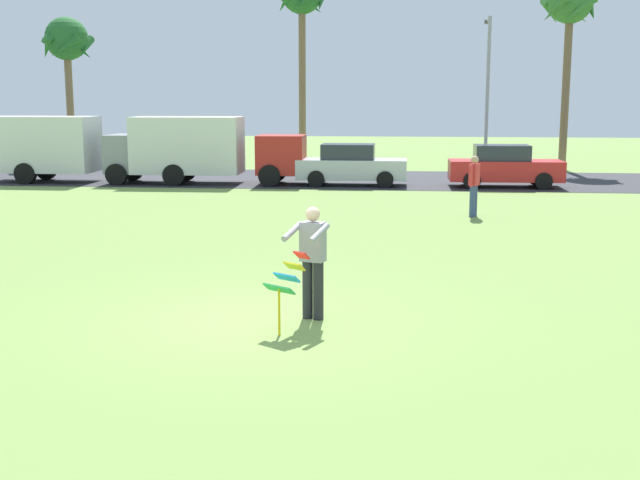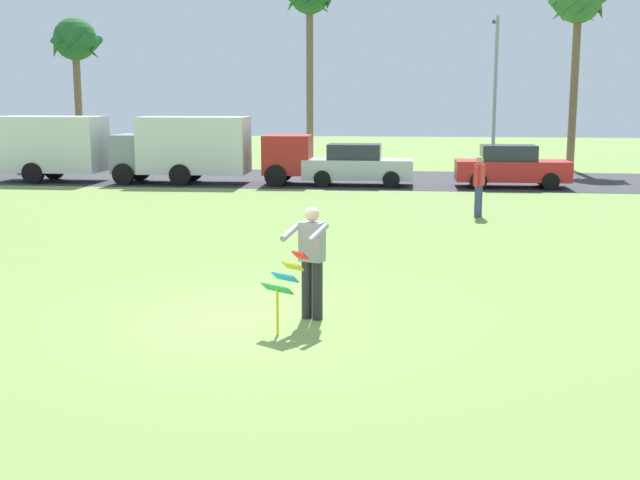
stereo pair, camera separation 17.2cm
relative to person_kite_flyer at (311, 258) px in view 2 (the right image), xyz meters
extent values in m
plane|color=olive|center=(-0.86, -0.22, -0.95)|extent=(120.00, 120.00, 0.00)
cube|color=#2D2D33|center=(-0.86, 21.56, -0.95)|extent=(120.00, 8.00, 0.01)
cylinder|color=#26262B|center=(0.09, -0.01, -0.50)|extent=(0.16, 0.16, 0.90)
cylinder|color=#26262B|center=(-0.08, 0.05, -0.50)|extent=(0.16, 0.16, 0.90)
cube|color=gray|center=(0.01, 0.02, 0.25)|extent=(0.41, 0.32, 0.60)
sphere|color=beige|center=(0.01, 0.02, 0.67)|extent=(0.22, 0.22, 0.22)
cylinder|color=gray|center=(0.14, -0.28, 0.43)|extent=(0.27, 0.58, 0.24)
cylinder|color=gray|center=(-0.28, -0.15, 0.43)|extent=(0.27, 0.58, 0.24)
cube|color=red|center=(-0.10, -0.50, 0.14)|extent=(0.26, 0.24, 0.12)
cube|color=yellow|center=(-0.19, -0.63, 0.00)|extent=(0.34, 0.29, 0.12)
cube|color=#1E99D8|center=(-0.28, -0.77, -0.13)|extent=(0.42, 0.35, 0.12)
cube|color=green|center=(-0.37, -0.91, -0.27)|extent=(0.50, 0.40, 0.12)
cylinder|color=yellow|center=(-0.37, -0.91, -0.61)|extent=(0.04, 0.04, 0.68)
cube|color=gray|center=(-9.43, 19.15, 0.22)|extent=(1.81, 1.91, 1.50)
cube|color=silver|center=(-13.13, 19.17, 0.57)|extent=(4.21, 2.02, 2.20)
cylinder|color=black|center=(-9.77, 20.07, -0.53)|extent=(0.84, 0.28, 0.84)
cylinder|color=black|center=(-9.78, 18.23, -0.53)|extent=(0.84, 0.28, 0.84)
cylinder|color=black|center=(-13.48, 20.09, -0.53)|extent=(0.84, 0.28, 0.84)
cylinder|color=black|center=(-13.49, 18.25, -0.53)|extent=(0.84, 0.28, 0.84)
cube|color=#B2231E|center=(-3.48, 19.25, 0.22)|extent=(1.86, 1.95, 1.50)
cube|color=silver|center=(-7.17, 19.14, 0.57)|extent=(4.26, 2.13, 2.20)
cylinder|color=black|center=(-3.85, 20.16, -0.53)|extent=(0.85, 0.31, 0.84)
cylinder|color=black|center=(-3.80, 18.32, -0.53)|extent=(0.85, 0.31, 0.84)
cylinder|color=black|center=(-7.56, 20.05, -0.53)|extent=(0.85, 0.31, 0.84)
cylinder|color=black|center=(-7.50, 18.21, -0.53)|extent=(0.85, 0.31, 0.84)
cube|color=silver|center=(-0.71, 19.16, -0.31)|extent=(4.20, 1.70, 0.76)
cube|color=#282D38|center=(-0.86, 19.16, 0.35)|extent=(2.02, 1.39, 0.60)
cylinder|color=black|center=(0.59, 19.97, -0.63)|extent=(0.64, 0.22, 0.64)
cylinder|color=black|center=(0.59, 18.36, -0.63)|extent=(0.64, 0.22, 0.64)
cylinder|color=black|center=(-2.01, 19.97, -0.63)|extent=(0.64, 0.22, 0.64)
cylinder|color=black|center=(-2.01, 18.36, -0.63)|extent=(0.64, 0.22, 0.64)
cube|color=red|center=(5.10, 19.16, -0.31)|extent=(4.22, 1.76, 0.76)
cube|color=#282D38|center=(4.95, 19.16, 0.35)|extent=(2.04, 1.42, 0.60)
cylinder|color=black|center=(6.39, 19.99, -0.63)|extent=(0.64, 0.23, 0.64)
cylinder|color=black|center=(6.41, 18.37, -0.63)|extent=(0.64, 0.23, 0.64)
cylinder|color=black|center=(3.79, 19.95, -0.63)|extent=(0.64, 0.23, 0.64)
cylinder|color=black|center=(3.81, 18.34, -0.63)|extent=(0.64, 0.23, 0.64)
cylinder|color=brown|center=(-15.39, 27.28, 2.06)|extent=(0.36, 0.36, 6.02)
sphere|color=#236028|center=(-15.39, 27.28, 5.27)|extent=(2.10, 2.10, 2.10)
cone|color=#236028|center=(-14.44, 27.28, 4.82)|extent=(0.44, 1.56, 1.28)
cone|color=#236028|center=(-15.09, 28.18, 4.82)|extent=(1.62, 0.90, 1.28)
cone|color=#236028|center=(-16.16, 27.84, 4.82)|extent=(1.27, 1.52, 1.28)
cone|color=#236028|center=(-16.16, 26.72, 4.82)|extent=(1.27, 1.52, 1.28)
cone|color=#236028|center=(-15.09, 26.37, 4.82)|extent=(1.62, 0.90, 1.28)
cylinder|color=brown|center=(-4.05, 30.02, 3.24)|extent=(0.36, 0.36, 8.37)
cone|color=#236028|center=(-3.10, 30.02, 7.17)|extent=(0.44, 1.56, 1.28)
cone|color=#236028|center=(-3.75, 30.92, 7.17)|extent=(1.62, 0.90, 1.28)
cone|color=#236028|center=(-4.81, 30.58, 7.17)|extent=(1.27, 1.52, 1.28)
cone|color=#236028|center=(-4.81, 29.46, 7.17)|extent=(1.27, 1.52, 1.28)
cone|color=#236028|center=(-3.75, 29.12, 7.17)|extent=(1.62, 0.90, 1.28)
cylinder|color=brown|center=(8.69, 27.27, 2.82)|extent=(0.36, 0.36, 7.54)
sphere|color=#387A33|center=(8.69, 27.27, 6.79)|extent=(2.10, 2.10, 2.10)
cone|color=#387A33|center=(9.64, 27.27, 6.34)|extent=(0.44, 1.56, 1.28)
cone|color=#387A33|center=(8.99, 28.17, 6.34)|extent=(1.62, 0.90, 1.28)
cone|color=#387A33|center=(7.93, 27.83, 6.34)|extent=(1.27, 1.52, 1.28)
cone|color=#387A33|center=(7.93, 26.71, 6.34)|extent=(1.27, 1.52, 1.28)
cone|color=#387A33|center=(8.99, 26.37, 6.34)|extent=(1.62, 0.90, 1.28)
cylinder|color=#9E9EA3|center=(5.02, 26.35, 2.55)|extent=(0.16, 0.16, 7.00)
cylinder|color=#9E9EA3|center=(5.02, 27.05, 5.95)|extent=(0.10, 1.40, 0.10)
cube|color=#4C4C51|center=(5.02, 27.70, 5.91)|extent=(0.24, 0.44, 0.16)
cylinder|color=#384772|center=(3.26, 11.16, -0.50)|extent=(0.16, 0.16, 0.90)
cylinder|color=#384772|center=(3.34, 11.33, -0.50)|extent=(0.16, 0.16, 0.90)
cube|color=red|center=(3.30, 11.25, 0.25)|extent=(0.35, 0.42, 0.60)
sphere|color=tan|center=(3.30, 11.25, 0.67)|extent=(0.22, 0.22, 0.22)
cylinder|color=red|center=(3.20, 11.03, 0.21)|extent=(0.09, 0.09, 0.58)
cylinder|color=red|center=(3.40, 11.47, 0.21)|extent=(0.09, 0.09, 0.58)
camera|label=1|loc=(1.39, -11.83, 2.38)|focal=45.18mm
camera|label=2|loc=(1.56, -11.81, 2.38)|focal=45.18mm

